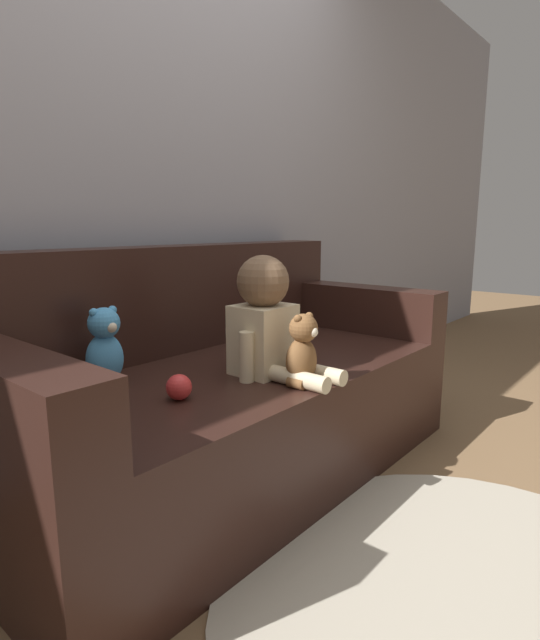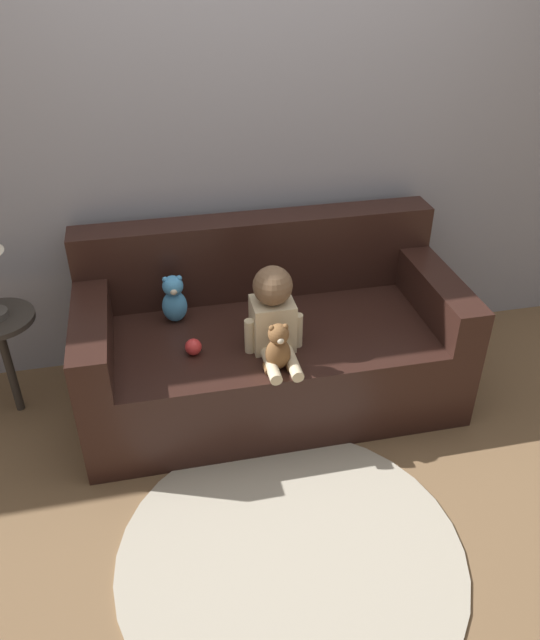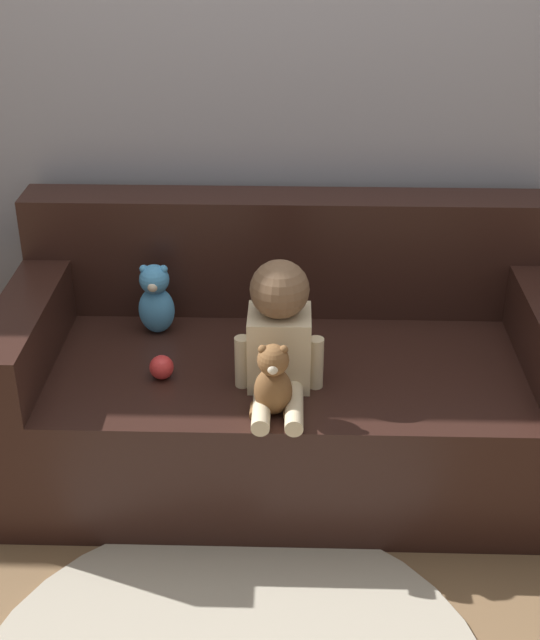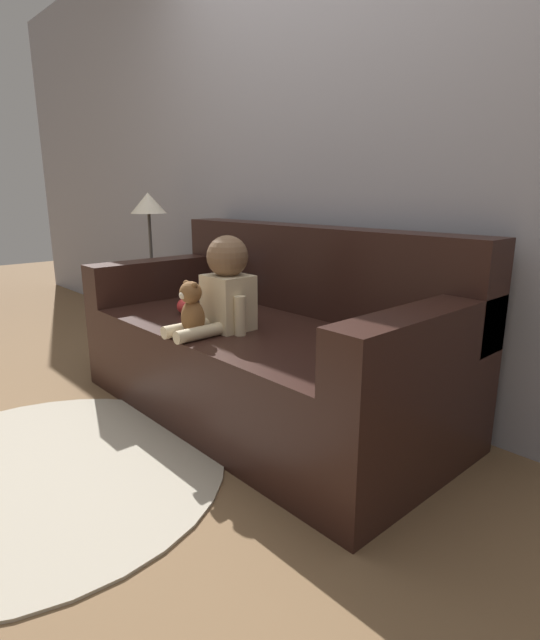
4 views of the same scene
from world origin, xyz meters
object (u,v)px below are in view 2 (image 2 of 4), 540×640
at_px(couch, 268,341).
at_px(teddy_bear_brown, 278,348).
at_px(toy_ball, 193,347).
at_px(plush_toy_side, 174,299).
at_px(person_baby, 273,314).

height_order(couch, teddy_bear_brown, couch).
bearing_deg(couch, toy_ball, -152.56).
height_order(plush_toy_side, toy_ball, plush_toy_side).
relative_size(teddy_bear_brown, toy_ball, 3.03).
bearing_deg(teddy_bear_brown, person_baby, 84.94).
bearing_deg(person_baby, plush_toy_side, 142.75).
distance_m(person_baby, teddy_bear_brown, 0.17).
bearing_deg(teddy_bear_brown, couch, 84.33).
bearing_deg(couch, teddy_bear_brown, -95.67).
relative_size(couch, teddy_bear_brown, 7.88).
relative_size(couch, toy_ball, 23.90).
relative_size(person_baby, toy_ball, 5.33).
bearing_deg(teddy_bear_brown, toy_ball, 151.99).
xyz_separation_m(teddy_bear_brown, plush_toy_side, (-0.40, 0.47, 0.02)).
relative_size(person_baby, plush_toy_side, 1.61).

